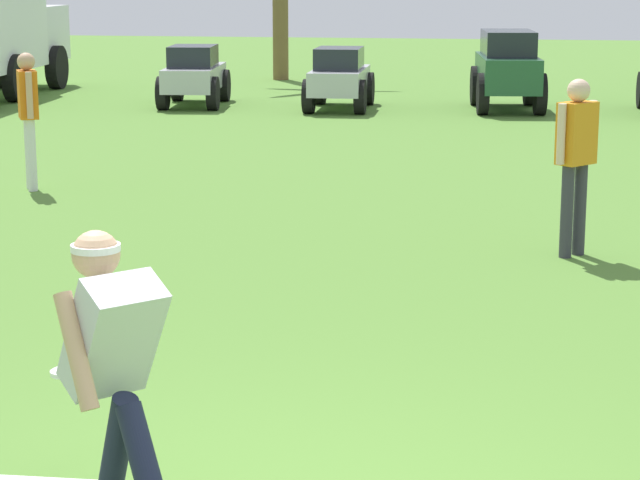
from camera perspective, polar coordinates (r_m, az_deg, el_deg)
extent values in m
cylinder|color=#191E38|center=(5.63, -9.39, -10.09)|extent=(0.34, 0.33, 0.72)
cube|color=silver|center=(5.41, -9.44, -4.33)|extent=(0.55, 0.54, 0.57)
sphere|color=tan|center=(5.43, -10.21, -0.65)|extent=(0.30, 0.30, 0.21)
cylinder|color=white|center=(5.42, -10.22, -0.34)|extent=(0.30, 0.30, 0.03)
cylinder|color=tan|center=(5.76, -9.16, -4.70)|extent=(0.48, 0.45, 0.27)
cylinder|color=tan|center=(5.28, -11.08, -5.01)|extent=(0.26, 0.25, 0.49)
cylinder|color=white|center=(6.27, -11.13, -5.89)|extent=(0.33, 0.33, 0.04)
cylinder|color=#33333D|center=(11.09, 11.22, 1.29)|extent=(0.16, 0.16, 0.82)
cylinder|color=#33333D|center=(11.23, 11.79, 1.40)|extent=(0.16, 0.16, 0.82)
cube|color=orange|center=(11.05, 11.66, 4.80)|extent=(0.37, 0.39, 0.54)
cylinder|color=beige|center=(10.89, 10.97, 4.77)|extent=(0.10, 0.10, 0.52)
cylinder|color=beige|center=(11.21, 12.33, 4.93)|extent=(0.10, 0.10, 0.52)
sphere|color=beige|center=(11.01, 11.74, 6.71)|extent=(0.28, 0.28, 0.20)
cylinder|color=silver|center=(14.53, -13.06, 3.80)|extent=(0.15, 0.15, 0.82)
cylinder|color=silver|center=(14.71, -13.12, 3.89)|extent=(0.15, 0.15, 0.82)
cube|color=orange|center=(14.54, -13.22, 6.49)|extent=(0.33, 0.39, 0.54)
cylinder|color=tan|center=(14.33, -13.14, 6.46)|extent=(0.10, 0.10, 0.52)
cylinder|color=tan|center=(14.75, -13.30, 6.61)|extent=(0.10, 0.10, 0.52)
sphere|color=tan|center=(14.51, -13.29, 7.95)|extent=(0.27, 0.27, 0.20)
cube|color=#B7BABF|center=(23.20, -5.77, 7.39)|extent=(1.13, 2.28, 0.42)
cube|color=#1E232B|center=(23.07, -5.83, 8.36)|extent=(0.91, 1.18, 0.38)
cylinder|color=black|center=(24.05, -6.54, 7.05)|extent=(0.24, 0.62, 0.60)
cylinder|color=black|center=(23.91, -4.40, 7.06)|extent=(0.24, 0.62, 0.60)
cylinder|color=black|center=(22.54, -7.20, 6.68)|extent=(0.24, 0.62, 0.60)
cylinder|color=black|center=(22.39, -4.92, 6.69)|extent=(0.24, 0.62, 0.60)
cube|color=#B7BABF|center=(22.50, 0.90, 7.30)|extent=(0.97, 2.23, 0.42)
cube|color=#1E232B|center=(22.37, 0.88, 8.30)|extent=(0.83, 1.12, 0.38)
cylinder|color=black|center=(23.34, 0.01, 6.97)|extent=(0.20, 0.61, 0.60)
cylinder|color=black|center=(23.24, 2.23, 6.94)|extent=(0.20, 0.61, 0.60)
cylinder|color=black|center=(21.82, -0.52, 6.59)|extent=(0.20, 0.61, 0.60)
cylinder|color=black|center=(21.71, 1.85, 6.56)|extent=(0.20, 0.61, 0.60)
cube|color=#235133|center=(22.58, 8.57, 7.57)|extent=(1.25, 2.45, 0.60)
cube|color=#1E232B|center=(22.60, 8.60, 8.89)|extent=(1.04, 1.64, 0.44)
cylinder|color=black|center=(23.34, 7.15, 7.02)|extent=(0.26, 0.74, 0.72)
cylinder|color=black|center=(23.43, 9.55, 6.97)|extent=(0.26, 0.74, 0.72)
cylinder|color=black|center=(21.79, 7.45, 6.64)|extent=(0.26, 0.74, 0.72)
cylinder|color=black|center=(21.89, 10.03, 6.58)|extent=(0.26, 0.74, 0.72)
cube|color=silver|center=(27.32, -12.96, 9.18)|extent=(1.16, 1.77, 1.15)
cylinder|color=black|center=(27.23, -14.27, 7.68)|extent=(0.30, 0.91, 0.90)
cylinder|color=black|center=(26.86, -11.94, 7.73)|extent=(0.30, 0.91, 0.90)
cylinder|color=black|center=(24.39, -13.77, 7.20)|extent=(0.30, 0.91, 0.90)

